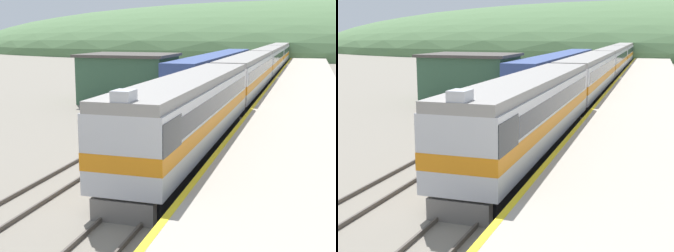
% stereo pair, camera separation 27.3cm
% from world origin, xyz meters
% --- Properties ---
extents(track_main, '(1.52, 180.00, 0.16)m').
position_xyz_m(track_main, '(0.00, 70.00, 0.08)').
color(track_main, '#4C443D').
rests_on(track_main, ground).
extents(track_siding, '(1.52, 180.00, 0.16)m').
position_xyz_m(track_siding, '(-4.17, 70.00, 0.08)').
color(track_siding, '#4C443D').
rests_on(track_siding, ground).
extents(platform, '(6.76, 140.00, 1.02)m').
position_xyz_m(platform, '(5.22, 50.00, 0.51)').
color(platform, '#ADA393').
rests_on(platform, ground).
extents(distant_hills, '(216.15, 97.27, 30.28)m').
position_xyz_m(distant_hills, '(0.00, 152.14, 0.00)').
color(distant_hills, '#517547').
rests_on(distant_hills, ground).
extents(station_shed, '(8.06, 6.44, 4.31)m').
position_xyz_m(station_shed, '(-9.76, 44.48, 2.17)').
color(station_shed, '#385B42').
rests_on(station_shed, ground).
extents(express_train_lead_car, '(2.89, 19.36, 4.38)m').
position_xyz_m(express_train_lead_car, '(0.00, 28.30, 2.20)').
color(express_train_lead_car, black).
rests_on(express_train_lead_car, ground).
extents(carriage_second, '(2.88, 22.51, 4.02)m').
position_xyz_m(carriage_second, '(0.00, 50.34, 2.19)').
color(carriage_second, black).
rests_on(carriage_second, ground).
extents(carriage_third, '(2.88, 22.51, 4.02)m').
position_xyz_m(carriage_third, '(0.00, 73.72, 2.19)').
color(carriage_third, black).
rests_on(carriage_third, ground).
extents(carriage_fourth, '(2.88, 22.51, 4.02)m').
position_xyz_m(carriage_fourth, '(0.00, 97.11, 2.19)').
color(carriage_fourth, black).
rests_on(carriage_fourth, ground).
extents(carriage_fifth, '(2.88, 22.51, 4.02)m').
position_xyz_m(carriage_fifth, '(0.00, 120.49, 2.19)').
color(carriage_fifth, black).
rests_on(carriage_fifth, ground).
extents(siding_train, '(2.90, 32.64, 3.81)m').
position_xyz_m(siding_train, '(-4.17, 56.55, 1.97)').
color(siding_train, black).
rests_on(siding_train, ground).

